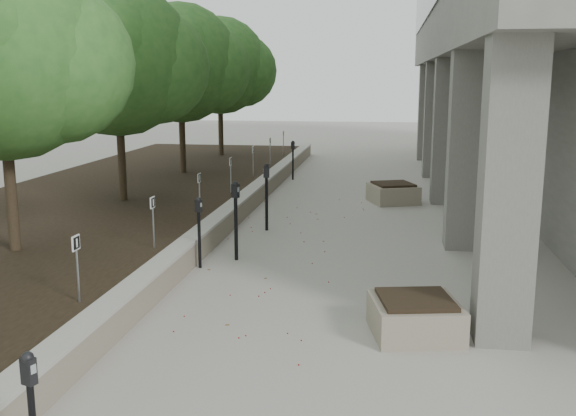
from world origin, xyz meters
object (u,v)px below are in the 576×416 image
Objects in this scene: crabapple_tree_5 at (220,86)px; crabapple_tree_4 at (181,88)px; parking_meter_3 at (199,233)px; planter_front at (415,316)px; crabapple_tree_2 at (3,98)px; parking_meter_2 at (236,221)px; parking_meter_5 at (293,160)px; planter_back at (393,193)px; crabapple_tree_3 at (118,92)px; parking_meter_4 at (267,197)px.

crabapple_tree_4 is at bearing -90.00° from crabapple_tree_5.
parking_meter_3 is 1.16× the size of planter_front.
crabapple_tree_2 is 15.00m from crabapple_tree_5.
parking_meter_3 is at bearing -109.95° from parking_meter_2.
parking_meter_2 is 10.23m from parking_meter_5.
planter_back is at bearing -34.14° from parking_meter_5.
crabapple_tree_3 is 1.00× the size of crabapple_tree_5.
crabapple_tree_5 is 5.43m from parking_meter_5.
planter_back is (-0.27, 9.82, 0.01)m from planter_front.
parking_meter_4 is (3.92, -1.10, -2.34)m from crabapple_tree_3.
crabapple_tree_3 is at bearing -90.00° from crabapple_tree_4.
planter_back is at bearing 48.93° from crabapple_tree_2.
parking_meter_5 reaches higher than planter_front.
parking_meter_5 is (3.41, 11.56, -2.44)m from crabapple_tree_2.
crabapple_tree_2 is 10.75m from planter_back.
parking_meter_5 is 14.06m from planter_front.
parking_meter_4 is at bearing 108.33° from parking_meter_2.
crabapple_tree_4 is at bearing -141.80° from parking_meter_5.
crabapple_tree_2 is at bearing -92.83° from parking_meter_5.
planter_front is (7.08, -17.00, -2.85)m from crabapple_tree_5.
planter_back is (3.56, 7.11, -0.39)m from parking_meter_3.
parking_meter_4 is at bearing 118.21° from planter_front.
crabapple_tree_5 is at bearing 133.49° from planter_back.
planter_front is (7.08, -2.00, -2.85)m from crabapple_tree_2.
parking_meter_3 is 10.86m from parking_meter_5.
parking_meter_4 is 1.29× the size of planter_back.
planter_back is at bearing 82.21° from parking_meter_3.
parking_meter_3 is 3.27m from parking_meter_4.
planter_back is (6.81, -2.18, -2.84)m from crabapple_tree_4.
planter_back is (3.40, -3.74, -0.39)m from parking_meter_5.
crabapple_tree_3 is 10.00m from crabapple_tree_5.
crabapple_tree_4 is 4.02× the size of parking_meter_5.
crabapple_tree_3 and crabapple_tree_4 have the same top height.
crabapple_tree_3 is 1.00× the size of crabapple_tree_4.
crabapple_tree_5 is 14.86m from parking_meter_3.
crabapple_tree_2 is 5.00m from crabapple_tree_3.
parking_meter_4 is (3.92, 3.90, -2.34)m from crabapple_tree_2.
planter_back is (3.02, 6.48, -0.49)m from parking_meter_2.
parking_meter_4 reaches higher than planter_back.
crabapple_tree_5 is (0.00, 5.00, 0.00)m from crabapple_tree_4.
parking_meter_2 is at bearing -74.47° from crabapple_tree_5.
crabapple_tree_2 reaches higher than parking_meter_2.
parking_meter_4 is at bearing -126.47° from planter_back.
parking_meter_5 is (3.41, -3.44, -2.44)m from crabapple_tree_5.
crabapple_tree_3 is at bearing 157.04° from parking_meter_2.
crabapple_tree_3 is 10.36m from planter_front.
crabapple_tree_2 is 4.50× the size of planter_back.
crabapple_tree_4 reaches higher than planter_back.
crabapple_tree_4 is (0.00, 5.00, 0.00)m from crabapple_tree_3.
crabapple_tree_3 is at bearing 135.34° from planter_front.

